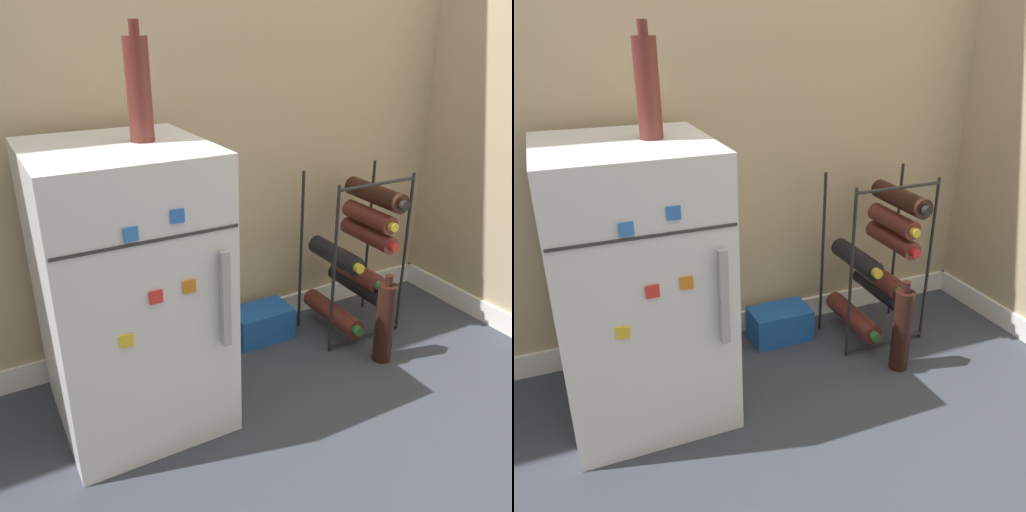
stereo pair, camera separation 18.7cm
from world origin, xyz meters
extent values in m
plane|color=#333842|center=(0.00, 0.00, 0.00)|extent=(14.00, 14.00, 0.00)
cube|color=tan|center=(0.00, 0.75, 1.25)|extent=(7.02, 0.06, 2.50)
cube|color=white|center=(0.00, 0.71, 0.04)|extent=(7.02, 0.01, 0.09)
cube|color=silver|center=(-0.47, 0.41, 0.44)|extent=(0.49, 0.51, 0.88)
cube|color=#2D2D2D|center=(-0.47, 0.15, 0.69)|extent=(0.48, 0.00, 0.01)
cube|color=#9E9EA3|center=(-0.27, 0.14, 0.48)|extent=(0.02, 0.02, 0.29)
cube|color=yellow|center=(-0.55, 0.15, 0.43)|extent=(0.04, 0.02, 0.04)
cube|color=orange|center=(-0.37, 0.15, 0.54)|extent=(0.04, 0.01, 0.04)
cube|color=blue|center=(-0.51, 0.15, 0.72)|extent=(0.04, 0.01, 0.04)
cube|color=blue|center=(-0.39, 0.15, 0.74)|extent=(0.04, 0.01, 0.04)
cube|color=red|center=(-0.46, 0.15, 0.53)|extent=(0.04, 0.01, 0.04)
cylinder|color=black|center=(0.29, 0.38, 0.34)|extent=(0.01, 0.01, 0.67)
cylinder|color=black|center=(0.63, 0.38, 0.34)|extent=(0.01, 0.01, 0.67)
cylinder|color=black|center=(0.29, 0.60, 0.34)|extent=(0.01, 0.01, 0.67)
cylinder|color=black|center=(0.63, 0.60, 0.34)|extent=(0.01, 0.01, 0.67)
cylinder|color=black|center=(0.46, 0.38, 0.02)|extent=(0.35, 0.01, 0.01)
cylinder|color=black|center=(0.46, 0.38, 0.65)|extent=(0.35, 0.01, 0.01)
cylinder|color=#56231E|center=(0.38, 0.49, 0.09)|extent=(0.08, 0.31, 0.08)
cylinder|color=#2D7033|center=(0.38, 0.33, 0.09)|extent=(0.04, 0.02, 0.04)
cylinder|color=black|center=(0.50, 0.49, 0.19)|extent=(0.07, 0.31, 0.07)
cylinder|color=gold|center=(0.50, 0.32, 0.19)|extent=(0.03, 0.02, 0.03)
cylinder|color=#56231E|center=(0.49, 0.49, 0.25)|extent=(0.08, 0.26, 0.08)
cylinder|color=#2D7033|center=(0.49, 0.35, 0.25)|extent=(0.04, 0.02, 0.04)
cylinder|color=black|center=(0.37, 0.49, 0.35)|extent=(0.07, 0.26, 0.07)
cylinder|color=gold|center=(0.37, 0.35, 0.35)|extent=(0.04, 0.02, 0.04)
cylinder|color=#56231E|center=(0.53, 0.49, 0.41)|extent=(0.07, 0.27, 0.07)
cylinder|color=red|center=(0.53, 0.34, 0.41)|extent=(0.03, 0.02, 0.03)
cylinder|color=#56231E|center=(0.53, 0.49, 0.48)|extent=(0.07, 0.25, 0.07)
cylinder|color=gold|center=(0.53, 0.35, 0.48)|extent=(0.03, 0.02, 0.03)
cylinder|color=black|center=(0.55, 0.49, 0.57)|extent=(0.08, 0.29, 0.08)
cylinder|color=black|center=(0.55, 0.33, 0.57)|extent=(0.04, 0.02, 0.04)
cube|color=#194C9E|center=(0.10, 0.60, 0.07)|extent=(0.24, 0.15, 0.13)
cylinder|color=#56231E|center=(-0.38, 0.42, 1.02)|extent=(0.07, 0.07, 0.27)
cylinder|color=#56231E|center=(-0.38, 0.42, 1.17)|extent=(0.03, 0.03, 0.04)
cylinder|color=black|center=(0.43, 0.24, 0.16)|extent=(0.07, 0.07, 0.31)
cylinder|color=black|center=(0.43, 0.24, 0.33)|extent=(0.03, 0.03, 0.04)
camera|label=1|loc=(-0.84, -1.06, 1.19)|focal=38.00mm
camera|label=2|loc=(-0.67, -1.14, 1.19)|focal=38.00mm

